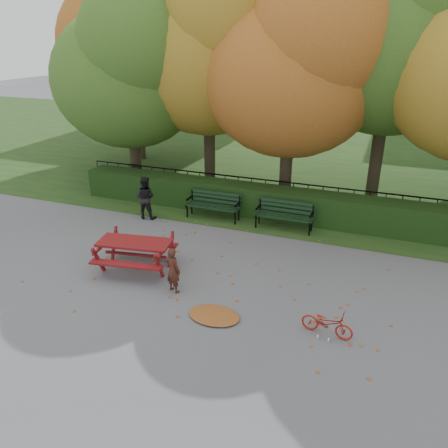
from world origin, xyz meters
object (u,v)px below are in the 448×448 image
(bench_right, at_px, (285,213))
(picnic_table, at_px, (135,248))
(tree_a, at_px, (132,69))
(bicycle, at_px, (327,323))
(child, at_px, (173,270))
(tree_b, at_px, (215,42))
(adult, at_px, (145,198))
(tree_d, at_px, (408,23))
(tree_f, at_px, (136,33))
(tree_c, at_px, (301,63))
(bench_left, at_px, (214,203))

(bench_right, bearing_deg, picnic_table, -127.47)
(tree_a, xyz_separation_m, bicycle, (8.36, -6.80, -4.24))
(bicycle, bearing_deg, child, 91.47)
(tree_b, relative_size, child, 7.67)
(picnic_table, height_order, adult, adult)
(tree_d, distance_m, bicycle, 10.22)
(tree_f, relative_size, child, 8.02)
(tree_f, xyz_separation_m, adult, (3.71, -6.34, -4.97))
(tree_c, xyz_separation_m, adult, (-4.25, -3.06, -4.10))
(tree_d, distance_m, bench_right, 7.07)
(bicycle, bearing_deg, tree_c, 25.34)
(bicycle, bearing_deg, picnic_table, 86.19)
(child, height_order, adult, adult)
(tree_c, height_order, child, tree_c)
(bench_left, bearing_deg, tree_b, 110.58)
(tree_a, bearing_deg, bench_left, -25.76)
(tree_c, distance_m, picnic_table, 7.97)
(adult, bearing_deg, bench_right, -177.54)
(tree_a, height_order, adult, tree_a)
(picnic_table, distance_m, adult, 3.47)
(tree_d, bearing_deg, tree_f, 169.67)
(picnic_table, bearing_deg, tree_f, 109.44)
(tree_d, bearing_deg, bicycle, -94.79)
(child, height_order, bicycle, child)
(tree_a, bearing_deg, tree_c, 3.65)
(tree_a, relative_size, picnic_table, 3.59)
(tree_c, distance_m, adult, 6.66)
(bench_left, height_order, adult, adult)
(tree_a, distance_m, bench_left, 5.89)
(tree_f, bearing_deg, tree_a, -62.02)
(bench_right, relative_size, child, 1.57)
(tree_c, height_order, bench_right, tree_c)
(bench_left, distance_m, bicycle, 6.66)
(tree_a, bearing_deg, tree_d, 10.33)
(tree_b, xyz_separation_m, child, (1.95, -7.59, -4.83))
(tree_c, bearing_deg, child, -101.07)
(child, bearing_deg, adult, -31.59)
(tree_d, relative_size, child, 8.36)
(picnic_table, distance_m, bicycle, 5.19)
(child, bearing_deg, bicycle, -165.39)
(tree_b, xyz_separation_m, tree_d, (6.32, 0.48, 0.58))
(tree_b, xyz_separation_m, adult, (-0.98, -3.85, -4.68))
(child, relative_size, bicycle, 1.07)
(picnic_table, relative_size, adult, 1.45)
(tree_d, height_order, child, tree_d)
(tree_a, height_order, tree_d, tree_d)
(bench_left, bearing_deg, adult, -159.30)
(tree_c, relative_size, adult, 5.55)
(bench_right, relative_size, adult, 1.25)
(picnic_table, bearing_deg, bench_left, 71.72)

